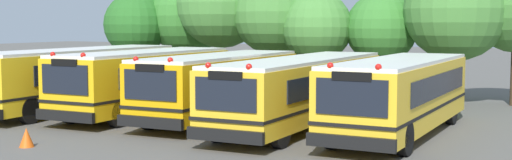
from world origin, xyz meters
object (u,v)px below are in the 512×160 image
school_bus_1 (145,80)px  tree_0 (137,23)px  tree_3 (277,12)px  traffic_cone (26,137)px  school_bus_0 (80,76)px  tree_2 (224,2)px  tree_1 (187,14)px  tree_6 (456,9)px  school_bus_3 (302,88)px  school_bus_4 (400,93)px  tree_4 (319,27)px  tree_5 (382,29)px  school_bus_2 (220,84)px

school_bus_1 → tree_0: size_ratio=1.74×
tree_3 → traffic_cone: 16.31m
school_bus_0 → tree_2: size_ratio=1.61×
school_bus_0 → school_bus_1: 3.61m
tree_1 → tree_6: tree_6 is taller
school_bus_0 → school_bus_3: (10.41, -0.11, -0.07)m
tree_0 → traffic_cone: tree_0 is taller
school_bus_4 → traffic_cone: bearing=38.4°
school_bus_3 → tree_3: bearing=-59.9°
tree_1 → tree_3: bearing=-10.6°
tree_0 → tree_3: bearing=4.1°
school_bus_1 → tree_4: 9.44m
tree_1 → tree_3: tree_3 is taller
school_bus_4 → tree_5: tree_5 is taller
school_bus_2 → tree_4: size_ratio=1.78×
tree_1 → tree_5: bearing=-2.7°
tree_1 → traffic_cone: size_ratio=10.80×
tree_0 → tree_6: (16.97, 0.77, 0.63)m
tree_2 → tree_6: tree_2 is taller
tree_4 → tree_0: bearing=-178.8°
school_bus_3 → tree_3: 10.06m
school_bus_3 → traffic_cone: 9.53m
tree_2 → traffic_cone: bearing=-83.1°
school_bus_0 → tree_6: bearing=-150.9°
tree_5 → school_bus_2: bearing=-113.1°
school_bus_0 → tree_2: (2.62, 8.18, 3.36)m
school_bus_0 → tree_4: bearing=-136.8°
school_bus_0 → tree_1: tree_1 is taller
school_bus_2 → tree_4: 8.32m
school_bus_4 → tree_3: tree_3 is taller
tree_2 → tree_1: bearing=158.5°
school_bus_4 → tree_2: size_ratio=1.40×
school_bus_3 → tree_3: (-4.77, 8.37, 2.92)m
school_bus_1 → tree_1: (-4.07, 9.61, 2.76)m
school_bus_2 → tree_5: size_ratio=1.81×
tree_0 → tree_2: bearing=5.7°
school_bus_4 → tree_4: bearing=-52.4°
school_bus_2 → tree_0: size_ratio=1.74×
tree_0 → school_bus_0: bearing=-71.1°
school_bus_3 → school_bus_4: size_ratio=1.16×
school_bus_3 → tree_3: tree_3 is taller
school_bus_0 → tree_5: (10.84, 8.87, 1.99)m
school_bus_2 → tree_6: tree_6 is taller
tree_0 → tree_6: tree_6 is taller
school_bus_0 → traffic_cone: bearing=119.7°
tree_1 → tree_4: (8.48, -1.52, -0.68)m
tree_6 → tree_3: bearing=-178.9°
tree_3 → tree_1: bearing=169.4°
tree_2 → traffic_cone: (1.90, -15.71, -4.51)m
school_bus_1 → tree_0: (-6.22, 7.86, 2.27)m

